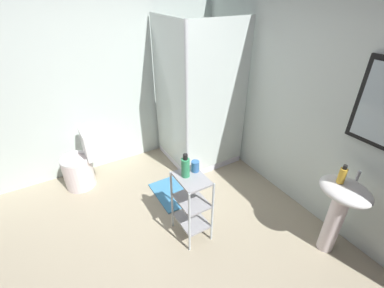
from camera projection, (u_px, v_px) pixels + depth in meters
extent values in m
cube|color=tan|center=(155.00, 255.00, 2.65)|extent=(4.20, 4.20, 0.02)
cube|color=silver|center=(309.00, 100.00, 2.80)|extent=(4.20, 0.10, 2.50)
cube|color=silver|center=(88.00, 81.00, 3.36)|extent=(0.10, 4.20, 2.50)
cube|color=white|center=(198.00, 152.00, 4.16)|extent=(0.90, 0.90, 0.10)
cube|color=silver|center=(170.00, 96.00, 3.45)|extent=(0.90, 0.02, 1.90)
cube|color=silver|center=(218.00, 101.00, 3.31)|extent=(0.02, 0.90, 1.90)
cylinder|color=silver|center=(187.00, 108.00, 3.11)|extent=(0.04, 0.04, 1.90)
cylinder|color=silver|center=(198.00, 149.00, 4.13)|extent=(0.08, 0.08, 0.00)
cylinder|color=white|center=(333.00, 223.00, 2.55)|extent=(0.15, 0.15, 0.68)
ellipsoid|color=white|center=(346.00, 191.00, 2.34)|extent=(0.46, 0.37, 0.13)
cylinder|color=silver|center=(358.00, 176.00, 2.33)|extent=(0.03, 0.03, 0.10)
cylinder|color=white|center=(79.00, 173.00, 3.46)|extent=(0.37, 0.37, 0.40)
torus|color=white|center=(75.00, 159.00, 3.34)|extent=(0.37, 0.37, 0.04)
cube|color=white|center=(90.00, 143.00, 3.35)|extent=(0.35, 0.17, 0.36)
cylinder|color=silver|center=(172.00, 201.00, 2.77)|extent=(0.02, 0.02, 0.74)
cylinder|color=silver|center=(189.00, 224.00, 2.50)|extent=(0.02, 0.02, 0.74)
cylinder|color=silver|center=(194.00, 192.00, 2.88)|extent=(0.02, 0.02, 0.74)
cylinder|color=silver|center=(212.00, 213.00, 2.62)|extent=(0.02, 0.02, 0.74)
cube|color=#99999E|center=(192.00, 220.00, 2.79)|extent=(0.36, 0.26, 0.02)
cube|color=#99999E|center=(192.00, 201.00, 2.65)|extent=(0.36, 0.26, 0.02)
cube|color=#99999E|center=(192.00, 179.00, 2.51)|extent=(0.36, 0.26, 0.02)
cylinder|color=gold|center=(342.00, 176.00, 2.30)|extent=(0.06, 0.06, 0.14)
cylinder|color=black|center=(345.00, 167.00, 2.25)|extent=(0.03, 0.03, 0.04)
cylinder|color=#349B62|center=(185.00, 168.00, 2.48)|extent=(0.08, 0.08, 0.19)
cylinder|color=black|center=(185.00, 157.00, 2.41)|extent=(0.04, 0.04, 0.05)
cylinder|color=#3870B2|center=(195.00, 166.00, 2.56)|extent=(0.08, 0.08, 0.11)
cube|color=teal|center=(172.00, 193.00, 3.41)|extent=(0.60, 0.40, 0.02)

